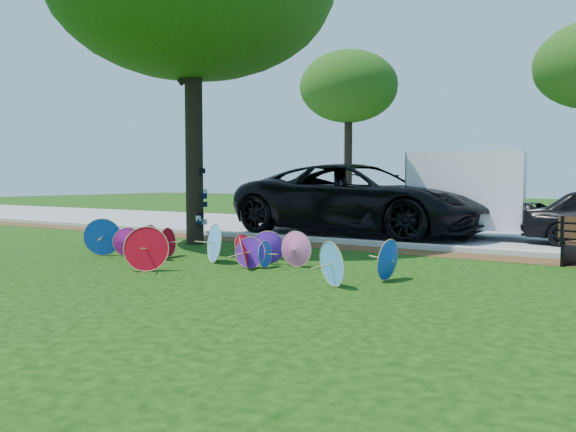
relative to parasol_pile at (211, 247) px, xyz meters
The scene contains 8 objects.
ground 0.82m from the parasol_pile, 59.61° to the right, with size 90.00×90.00×0.00m, color black.
mulch_strip 3.90m from the parasol_pile, 84.48° to the left, with size 90.00×1.00×0.01m, color #472D16.
curb 4.59m from the parasol_pile, 85.32° to the left, with size 90.00×0.30×0.12m, color #B7B5AD.
street 8.73m from the parasol_pile, 87.55° to the left, with size 90.00×8.00×0.01m, color gray.
parasol_pile is the anchor object (origin of this frame).
black_van 7.07m from the parasol_pile, 91.22° to the left, with size 3.49×7.58×2.11m, color black.
cargo_trailer 8.27m from the parasol_pile, 69.96° to the left, with size 2.98×1.89×2.69m, color white.
bg_trees 16.24m from the parasol_pile, 75.16° to the left, with size 19.30×5.03×7.40m.
Camera 1 is at (6.52, -7.62, 1.64)m, focal length 35.00 mm.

